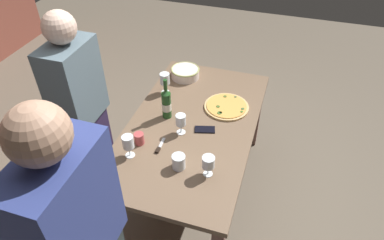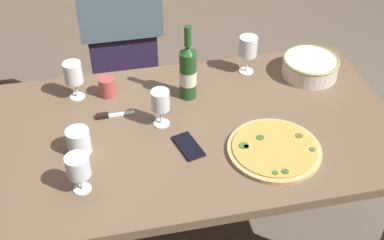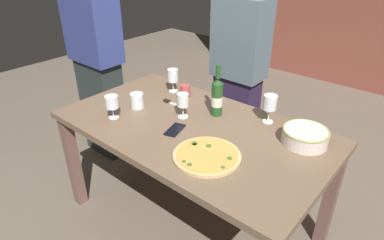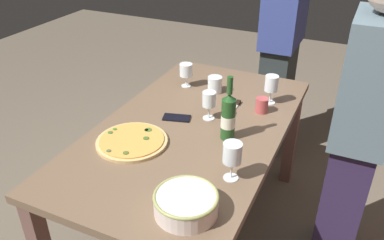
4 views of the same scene
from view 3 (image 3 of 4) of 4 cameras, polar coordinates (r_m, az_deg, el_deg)
name	(u,v)px [view 3 (image 3 of 4)]	position (r m, az deg, el deg)	size (l,w,h in m)	color
ground_plane	(192,219)	(2.39, 0.00, -16.75)	(8.00, 8.00, 0.00)	#685C4D
dining_table	(192,139)	(1.98, 0.00, -3.30)	(1.60, 0.90, 0.75)	brown
pizza	(207,155)	(1.66, 2.59, -6.14)	(0.34, 0.34, 0.02)	tan
serving_bowl	(305,136)	(1.85, 19.01, -2.58)	(0.25, 0.25, 0.08)	silver
wine_bottle	(217,97)	(2.00, 4.36, 4.02)	(0.07, 0.07, 0.33)	#204C1F
wine_glass_near_pizza	(112,103)	(2.03, -13.71, 2.88)	(0.08, 0.08, 0.15)	white
wine_glass_by_bottle	(270,103)	(1.96, 13.37, 2.88)	(0.08, 0.08, 0.17)	white
wine_glass_far_left	(173,77)	(2.34, -3.34, 7.52)	(0.08, 0.08, 0.17)	white
wine_glass_far_right	(183,101)	(1.98, -1.60, 3.36)	(0.07, 0.07, 0.15)	white
cup_amber	(185,91)	(2.28, -1.17, 5.04)	(0.07, 0.07, 0.08)	#B74848
cup_ceramic	(137,100)	(2.15, -9.50, 3.35)	(0.09, 0.09, 0.10)	white
cell_phone	(175,130)	(1.88, -2.98, -1.70)	(0.07, 0.14, 0.01)	black
pizza_knife	(170,102)	(2.20, -3.77, 3.05)	(0.15, 0.03, 0.02)	silver
person_host	(96,58)	(2.80, -16.30, 10.35)	(0.45, 0.24, 1.73)	#293131
person_guest_left	(238,74)	(2.59, 8.04, 7.98)	(0.39, 0.24, 1.58)	#2B1F3E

